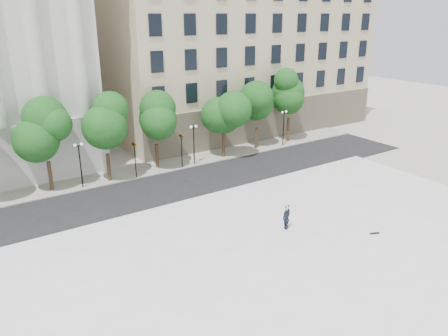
{
  "coord_description": "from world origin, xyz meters",
  "views": [
    {
      "loc": [
        -15.92,
        -16.07,
        15.41
      ],
      "look_at": [
        1.6,
        10.0,
        4.26
      ],
      "focal_mm": 35.0,
      "sensor_mm": 36.0,
      "label": 1
    }
  ],
  "objects_px": {
    "traffic_light_east": "(181,134)",
    "traffic_light_west": "(134,142)",
    "person_lying": "(286,226)",
    "skateboard": "(375,233)"
  },
  "relations": [
    {
      "from": "traffic_light_west",
      "to": "skateboard",
      "type": "xyz_separation_m",
      "value": [
        9.27,
        -21.19,
        -3.22
      ]
    },
    {
      "from": "traffic_light_west",
      "to": "skateboard",
      "type": "bearing_deg",
      "value": -66.37
    },
    {
      "from": "traffic_light_east",
      "to": "person_lying",
      "type": "distance_m",
      "value": 17.33
    },
    {
      "from": "traffic_light_west",
      "to": "person_lying",
      "type": "xyz_separation_m",
      "value": [
        4.48,
        -17.06,
        -3.0
      ]
    },
    {
      "from": "skateboard",
      "to": "traffic_light_west",
      "type": "bearing_deg",
      "value": 134.73
    },
    {
      "from": "traffic_light_east",
      "to": "skateboard",
      "type": "relative_size",
      "value": 5.9
    },
    {
      "from": "traffic_light_west",
      "to": "traffic_light_east",
      "type": "bearing_deg",
      "value": -0.0
    },
    {
      "from": "traffic_light_east",
      "to": "skateboard",
      "type": "bearing_deg",
      "value": -79.01
    },
    {
      "from": "person_lying",
      "to": "traffic_light_west",
      "type": "bearing_deg",
      "value": 98.27
    },
    {
      "from": "traffic_light_east",
      "to": "traffic_light_west",
      "type": "bearing_deg",
      "value": 180.0
    }
  ]
}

